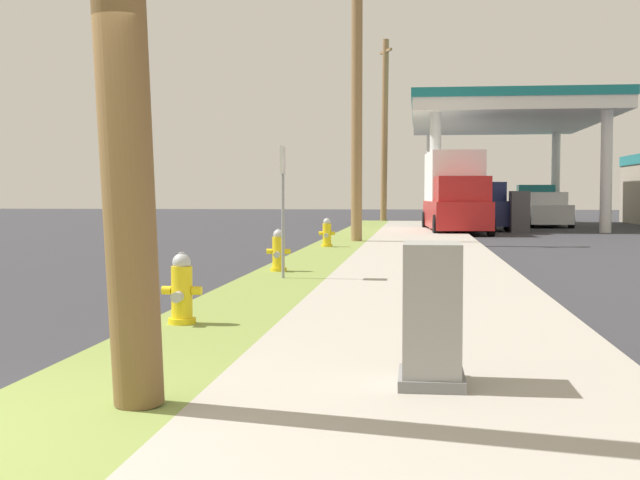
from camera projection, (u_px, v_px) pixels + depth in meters
fire_hydrant_nearest at (182, 293)px, 8.84m from camera, size 0.42×0.37×0.74m
fire_hydrant_second at (278, 253)px, 14.93m from camera, size 0.42×0.38×0.74m
fire_hydrant_third at (327, 234)px, 21.94m from camera, size 0.42×0.37×0.74m
utility_pole_midground at (357, 99)px, 24.45m from camera, size 1.31×0.71×8.02m
utility_pole_background at (385, 129)px, 43.52m from camera, size 0.68×1.33×9.23m
utility_cabinet at (432, 320)px, 6.01m from camera, size 0.46×0.64×1.01m
street_sign_post at (283, 184)px, 13.64m from camera, size 0.05×0.36×2.12m
car_white_by_near_pump at (546, 211)px, 38.74m from camera, size 1.95×4.50×1.57m
truck_navy_at_forecourt at (476, 208)px, 35.75m from camera, size 2.49×5.53×1.97m
truck_red_on_apron at (455, 194)px, 32.48m from camera, size 2.51×6.52×3.11m
truck_teal_at_far_bay at (534, 205)px, 45.88m from camera, size 2.36×5.49×1.97m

